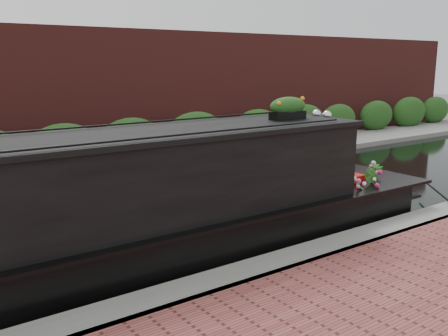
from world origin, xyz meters
TOP-DOWN VIEW (x-y plane):
  - ground at (0.00, 0.00)m, footprint 80.00×80.00m
  - near_bank_coping at (0.00, -3.30)m, footprint 40.00×0.60m
  - far_bank_path at (0.00, 4.20)m, footprint 40.00×2.40m
  - far_hedge at (0.00, 5.10)m, footprint 40.00×1.10m
  - far_brick_wall at (0.00, 7.20)m, footprint 40.00×1.00m
  - narrowboat at (-1.27, -1.87)m, footprint 11.02×2.08m
  - rope_fender at (4.66, -1.87)m, footprint 0.29×0.36m

SIDE VIEW (x-z plane):
  - ground at x=0.00m, z-range 0.00..0.00m
  - near_bank_coping at x=0.00m, z-range -0.25..0.25m
  - far_bank_path at x=0.00m, z-range -0.17..0.17m
  - far_hedge at x=0.00m, z-range -1.40..1.40m
  - far_brick_wall at x=0.00m, z-range -4.00..4.00m
  - rope_fender at x=4.66m, z-range 0.00..0.29m
  - narrowboat at x=-1.27m, z-range -0.52..2.06m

